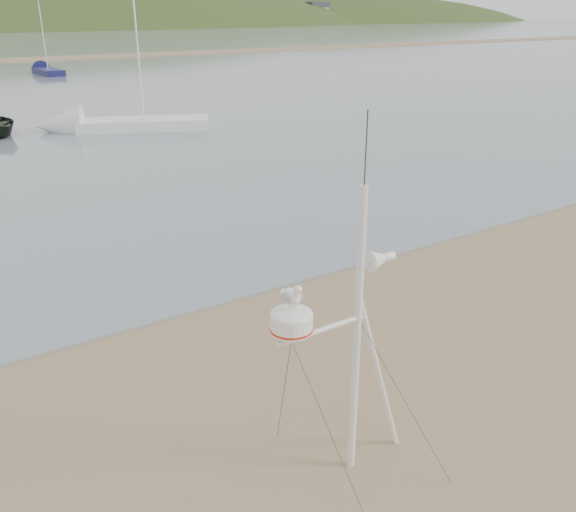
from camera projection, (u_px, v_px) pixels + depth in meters
ground at (173, 491)px, 7.16m from camera, size 560.00×560.00×0.00m
mast_rig at (353, 397)px, 7.11m from camera, size 1.93×2.06×4.35m
sailboat_white_near at (96, 125)px, 28.07m from camera, size 7.90×4.90×7.73m
sailboat_blue_far at (43, 70)px, 53.69m from camera, size 1.72×6.46×6.41m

